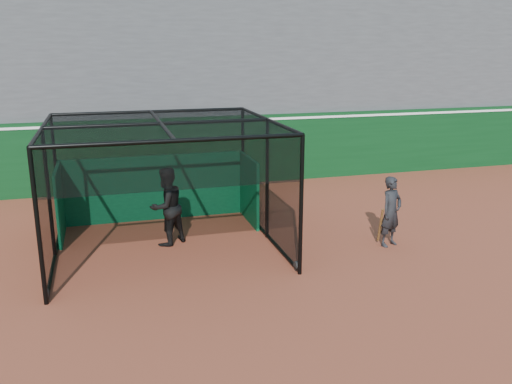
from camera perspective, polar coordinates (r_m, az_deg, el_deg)
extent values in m
plane|color=brown|center=(11.88, -2.91, -9.40)|extent=(120.00, 120.00, 0.00)
cube|color=#093514|center=(19.54, -8.64, 4.13)|extent=(50.00, 0.45, 2.50)
cube|color=white|center=(19.36, -8.77, 7.32)|extent=(50.00, 0.50, 0.08)
cube|color=#4C4C4F|center=(23.06, -10.21, 12.31)|extent=(50.00, 7.85, 7.75)
cube|color=#074827|center=(15.96, -10.57, 0.44)|extent=(5.21, 0.10, 1.90)
cylinder|color=black|center=(11.82, -21.17, -10.04)|extent=(0.08, 0.22, 0.22)
cylinder|color=black|center=(12.41, 4.30, -7.76)|extent=(0.08, 0.22, 0.22)
cylinder|color=black|center=(16.11, -19.87, -3.20)|extent=(0.08, 0.22, 0.22)
cylinder|color=black|center=(16.55, -1.19, -1.79)|extent=(0.08, 0.22, 0.22)
imported|color=black|center=(13.87, -9.40, -1.51)|extent=(1.23, 1.17, 2.01)
imported|color=black|center=(14.04, 14.04, -2.01)|extent=(0.77, 0.64, 1.80)
cylinder|color=#593819|center=(14.07, 12.96, -3.40)|extent=(0.15, 0.36, 0.94)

